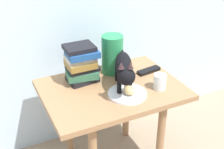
{
  "coord_description": "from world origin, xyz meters",
  "views": [
    {
      "loc": [
        -0.62,
        -1.3,
        1.42
      ],
      "look_at": [
        0.0,
        0.0,
        0.63
      ],
      "focal_mm": 49.01,
      "sensor_mm": 36.0,
      "label": 1
    }
  ],
  "objects": [
    {
      "name": "bread_roll",
      "position": [
        0.04,
        -0.12,
        0.59
      ],
      "size": [
        0.07,
        0.09,
        0.05
      ],
      "primitive_type": "ellipsoid",
      "rotation": [
        0.0,
        0.0,
        1.37
      ],
      "color": "#E0BC7A",
      "rests_on": "plate"
    },
    {
      "name": "tv_remote",
      "position": [
        0.28,
        0.06,
        0.56
      ],
      "size": [
        0.15,
        0.06,
        0.02
      ],
      "primitive_type": "cube",
      "rotation": [
        0.0,
        0.0,
        0.14
      ],
      "color": "black",
      "rests_on": "side_table"
    },
    {
      "name": "green_vase",
      "position": [
        0.08,
        0.17,
        0.67
      ],
      "size": [
        0.13,
        0.13,
        0.23
      ],
      "primitive_type": "cylinder",
      "color": "#288C51",
      "rests_on": "side_table"
    },
    {
      "name": "side_table",
      "position": [
        0.0,
        0.0,
        0.47
      ],
      "size": [
        0.76,
        0.55,
        0.55
      ],
      "color": "#9E724C",
      "rests_on": "ground"
    },
    {
      "name": "candle_jar",
      "position": [
        0.23,
        -0.12,
        0.59
      ],
      "size": [
        0.07,
        0.07,
        0.08
      ],
      "color": "silver",
      "rests_on": "side_table"
    },
    {
      "name": "book_stack",
      "position": [
        -0.12,
        0.14,
        0.66
      ],
      "size": [
        0.19,
        0.15,
        0.22
      ],
      "color": "black",
      "rests_on": "side_table"
    },
    {
      "name": "plate",
      "position": [
        0.04,
        -0.11,
        0.56
      ],
      "size": [
        0.21,
        0.21,
        0.01
      ],
      "primitive_type": "cylinder",
      "color": "white",
      "rests_on": "side_table"
    },
    {
      "name": "cat",
      "position": [
        0.05,
        -0.05,
        0.69
      ],
      "size": [
        0.23,
        0.45,
        0.23
      ],
      "color": "black",
      "rests_on": "side_table"
    }
  ]
}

